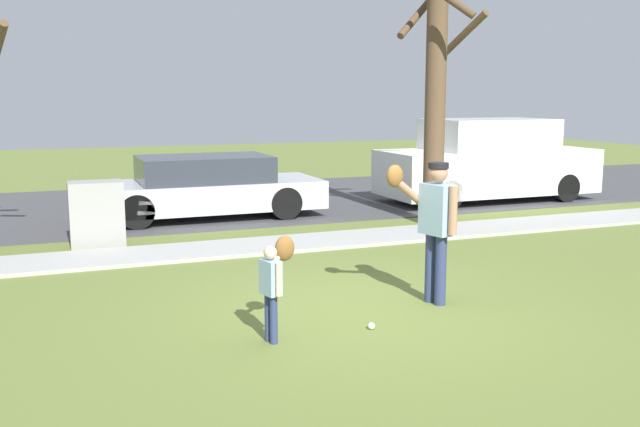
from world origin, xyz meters
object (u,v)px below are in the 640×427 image
at_px(street_tree_near, 436,74).
at_px(parked_sedan_silver, 205,187).
at_px(baseball, 371,326).
at_px(utility_cabinet, 96,214).
at_px(person_child, 275,275).
at_px(parked_van_white, 487,162).
at_px(person_adult, 433,216).

relative_size(street_tree_near, parked_sedan_silver, 1.15).
distance_m(baseball, utility_cabinet, 5.86).
bearing_deg(person_child, parked_van_white, 29.53).
bearing_deg(baseball, person_adult, 29.11).
distance_m(street_tree_near, parked_van_white, 3.94).
bearing_deg(person_child, street_tree_near, 32.18).
distance_m(person_adult, person_child, 2.19).
bearing_deg(street_tree_near, utility_cabinet, 178.04).
height_order(baseball, parked_sedan_silver, parked_sedan_silver).
bearing_deg(utility_cabinet, baseball, -66.00).
distance_m(utility_cabinet, parked_van_white, 9.02).
height_order(person_adult, street_tree_near, street_tree_near).
bearing_deg(parked_van_white, parked_sedan_silver, -0.51).
relative_size(person_adult, baseball, 22.55).
height_order(person_child, parked_sedan_silver, parked_sedan_silver).
bearing_deg(baseball, utility_cabinet, 114.00).
height_order(person_adult, utility_cabinet, person_adult).
xyz_separation_m(baseball, parked_van_white, (6.42, 7.28, 0.87)).
bearing_deg(baseball, person_child, 175.98).
relative_size(baseball, street_tree_near, 0.01).
height_order(person_adult, parked_sedan_silver, person_adult).
relative_size(utility_cabinet, street_tree_near, 0.20).
bearing_deg(parked_sedan_silver, street_tree_near, 150.39).
distance_m(person_child, baseball, 1.21).
bearing_deg(street_tree_near, baseball, -126.02).
relative_size(person_adult, street_tree_near, 0.32).
relative_size(street_tree_near, parked_van_white, 1.06).
height_order(baseball, street_tree_near, street_tree_near).
relative_size(baseball, parked_sedan_silver, 0.02).
bearing_deg(baseball, street_tree_near, 53.98).
distance_m(utility_cabinet, street_tree_near, 6.51).
xyz_separation_m(person_child, street_tree_near, (4.76, 5.05, 2.14)).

